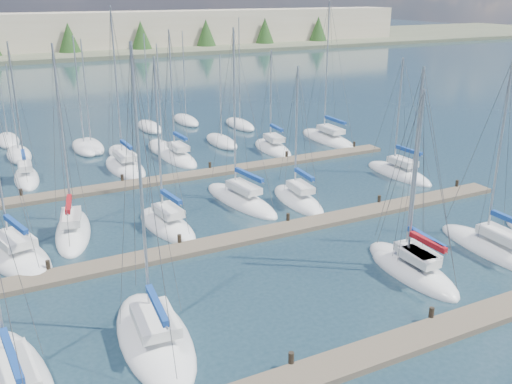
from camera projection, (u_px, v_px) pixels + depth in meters
name	position (u px, v px, depth m)	size (l,w,h in m)	color
ground	(95.00, 116.00, 74.29)	(400.00, 400.00, 0.00)	#243C49
dock_near	(377.00, 352.00, 25.66)	(44.00, 1.93, 1.10)	#6B5E4C
dock_mid	(242.00, 238.00, 37.39)	(44.00, 1.93, 1.10)	#6B5E4C
dock_far	(171.00, 179.00, 49.12)	(44.00, 1.93, 1.10)	#6B5E4C
sailboat_e	(411.00, 268.00, 33.25)	(3.05, 7.92, 12.48)	white
sailboat_f	(494.00, 250.00, 35.64)	(2.67, 8.82, 12.56)	white
sailboat_m	(399.00, 173.00, 50.42)	(2.66, 7.75, 10.91)	white
sailboat_l	(298.00, 200.00, 44.05)	(2.85, 7.26, 11.07)	white
sailboat_i	(73.00, 231.00, 38.35)	(3.92, 8.31, 13.20)	white
sailboat_h	(15.00, 254.00, 35.03)	(5.22, 8.93, 14.02)	white
sailboat_n	(27.00, 178.00, 49.15)	(2.45, 6.80, 12.36)	white
sailboat_q	(273.00, 148.00, 58.34)	(3.18, 7.41, 10.72)	white
sailboat_r	(328.00, 139.00, 61.94)	(2.98, 9.68, 15.50)	white
sailboat_p	(177.00, 158.00, 55.12)	(2.83, 7.61, 12.87)	white
sailboat_j	(167.00, 225.00, 39.39)	(3.26, 7.42, 12.31)	white
sailboat_c	(155.00, 337.00, 26.70)	(3.95, 8.92, 14.34)	white
sailboat_o	(125.00, 167.00, 52.23)	(3.12, 8.14, 15.04)	white
sailboat_d	(413.00, 274.00, 32.64)	(2.19, 6.79, 11.42)	white
sailboat_k	(241.00, 200.00, 44.04)	(3.59, 9.33, 13.75)	white
distant_boats	(87.00, 146.00, 58.72)	(36.93, 20.75, 13.30)	#9EA0A5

